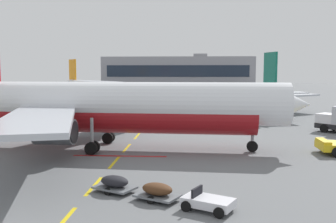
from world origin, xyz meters
TOP-DOWN VIEW (x-y plane):
  - ground at (40.00, 40.00)m, footprint 400.00×400.00m
  - apron_paint_markings at (18.00, 36.18)m, footprint 8.00×93.92m
  - airliner_foreground at (17.03, 25.17)m, footprint 34.79×34.57m
  - airliner_mid_left at (32.15, 56.82)m, footprint 26.92×27.73m
  - airliner_far_center at (1.87, 75.70)m, footprint 23.35×25.30m
  - catering_truck at (33.11, 46.47)m, footprint 6.78×6.50m
  - baggage_train at (22.25, 10.83)m, footprint 8.32×5.22m
  - terminal_satellite at (17.81, 163.76)m, footprint 64.49×24.58m

SIDE VIEW (x-z plane):
  - ground at x=40.00m, z-range 0.00..0.00m
  - apron_paint_markings at x=18.00m, z-range 0.00..0.01m
  - baggage_train at x=22.25m, z-range -0.05..1.09m
  - catering_truck at x=33.11m, z-range 0.08..3.22m
  - airliner_mid_left at x=32.15m, z-range -1.74..8.14m
  - airliner_far_center at x=1.87m, z-range -1.79..8.34m
  - airliner_foreground at x=17.03m, z-range -2.15..10.05m
  - terminal_satellite at x=17.81m, z-range -0.78..14.18m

